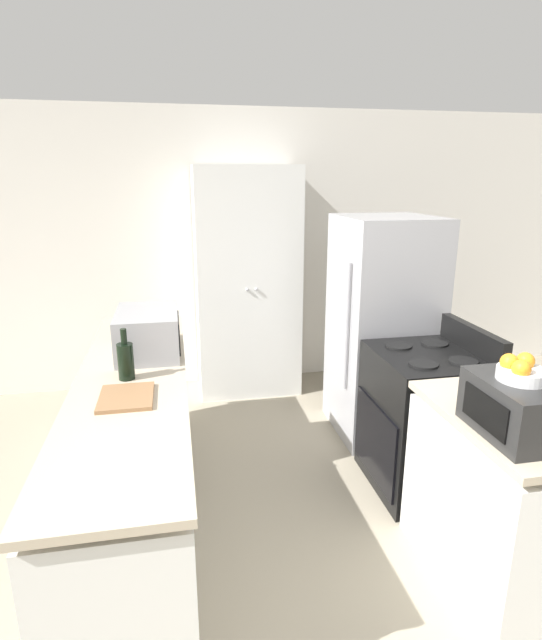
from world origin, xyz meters
TOP-DOWN VIEW (x-y plane):
  - wall_back at (0.00, 3.49)m, footprint 7.00×0.06m
  - counter_left at (-0.89, 1.37)m, footprint 0.60×2.53m
  - counter_right at (0.89, 0.57)m, footprint 0.60×0.93m
  - pantry_cabinet at (0.03, 3.19)m, footprint 0.93×0.54m
  - stove at (0.91, 1.41)m, footprint 0.66×0.71m
  - refrigerator at (0.93, 2.18)m, footprint 0.71×0.76m
  - microwave at (-0.80, 1.76)m, footprint 0.38×0.54m
  - wine_bottle at (-0.91, 1.35)m, footprint 0.09×0.09m
  - toaster_oven at (0.78, 0.40)m, footprint 0.33×0.42m
  - fruit_bowl at (0.77, 0.42)m, footprint 0.20×0.20m
  - cutting_board at (-0.89, 1.08)m, footprint 0.26×0.31m

SIDE VIEW (x-z plane):
  - counter_left at x=-0.89m, z-range -0.02..0.90m
  - counter_right at x=0.89m, z-range -0.02..0.90m
  - stove at x=0.91m, z-range -0.07..1.01m
  - refrigerator at x=0.93m, z-range 0.00..1.71m
  - cutting_board at x=-0.89m, z-range 0.92..0.94m
  - wine_bottle at x=-0.91m, z-range 0.88..1.17m
  - toaster_oven at x=0.78m, z-range 0.92..1.16m
  - pantry_cabinet at x=0.03m, z-range 0.00..2.09m
  - microwave at x=-0.80m, z-range 0.92..1.19m
  - fruit_bowl at x=0.77m, z-range 1.15..1.26m
  - wall_back at x=0.00m, z-range 0.00..2.60m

